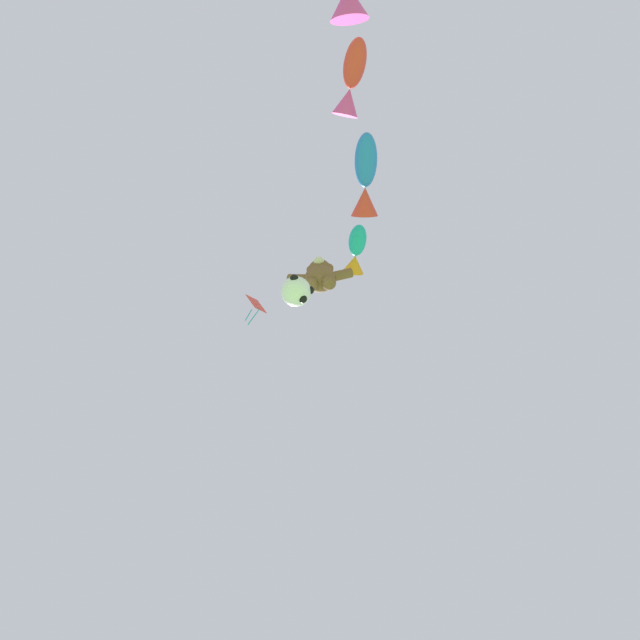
{
  "coord_description": "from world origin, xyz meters",
  "views": [
    {
      "loc": [
        -0.6,
        0.63,
        1.61
      ],
      "look_at": [
        -0.96,
        4.18,
        10.97
      ],
      "focal_mm": 24.0,
      "sensor_mm": 36.0,
      "label": 1
    }
  ],
  "objects_px": {
    "fish_kite_cobalt": "(365,181)",
    "diamond_kite": "(255,307)",
    "fish_kite_teal": "(356,252)",
    "soccer_ball_kite": "(296,291)",
    "fish_kite_crimson": "(351,83)",
    "teddy_bear_kite": "(320,276)"
  },
  "relations": [
    {
      "from": "fish_kite_cobalt",
      "to": "diamond_kite",
      "type": "bearing_deg",
      "value": 136.93
    },
    {
      "from": "soccer_ball_kite",
      "to": "fish_kite_cobalt",
      "type": "relative_size",
      "value": 0.36
    },
    {
      "from": "teddy_bear_kite",
      "to": "fish_kite_crimson",
      "type": "distance_m",
      "value": 5.59
    },
    {
      "from": "teddy_bear_kite",
      "to": "fish_kite_cobalt",
      "type": "bearing_deg",
      "value": -56.95
    },
    {
      "from": "diamond_kite",
      "to": "fish_kite_cobalt",
      "type": "bearing_deg",
      "value": -43.07
    },
    {
      "from": "fish_kite_teal",
      "to": "fish_kite_cobalt",
      "type": "distance_m",
      "value": 2.56
    },
    {
      "from": "teddy_bear_kite",
      "to": "fish_kite_teal",
      "type": "bearing_deg",
      "value": -7.57
    },
    {
      "from": "soccer_ball_kite",
      "to": "fish_kite_teal",
      "type": "height_order",
      "value": "fish_kite_teal"
    },
    {
      "from": "fish_kite_crimson",
      "to": "diamond_kite",
      "type": "xyz_separation_m",
      "value": [
        -3.78,
        6.43,
        -0.03
      ]
    },
    {
      "from": "soccer_ball_kite",
      "to": "diamond_kite",
      "type": "bearing_deg",
      "value": 142.15
    },
    {
      "from": "fish_kite_cobalt",
      "to": "soccer_ball_kite",
      "type": "bearing_deg",
      "value": 133.36
    },
    {
      "from": "diamond_kite",
      "to": "soccer_ball_kite",
      "type": "bearing_deg",
      "value": -37.85
    },
    {
      "from": "fish_kite_teal",
      "to": "fish_kite_cobalt",
      "type": "xyz_separation_m",
      "value": [
        0.38,
        -2.34,
        -0.97
      ]
    },
    {
      "from": "fish_kite_crimson",
      "to": "diamond_kite",
      "type": "bearing_deg",
      "value": 120.44
    },
    {
      "from": "teddy_bear_kite",
      "to": "fish_kite_teal",
      "type": "relative_size",
      "value": 1.16
    },
    {
      "from": "soccer_ball_kite",
      "to": "fish_kite_crimson",
      "type": "xyz_separation_m",
      "value": [
        2.02,
        -5.07,
        3.27
      ]
    },
    {
      "from": "fish_kite_teal",
      "to": "soccer_ball_kite",
      "type": "bearing_deg",
      "value": 179.33
    },
    {
      "from": "teddy_bear_kite",
      "to": "fish_kite_teal",
      "type": "xyz_separation_m",
      "value": [
        1.25,
        -0.17,
        2.04
      ]
    },
    {
      "from": "fish_kite_cobalt",
      "to": "diamond_kite",
      "type": "height_order",
      "value": "diamond_kite"
    },
    {
      "from": "soccer_ball_kite",
      "to": "fish_kite_teal",
      "type": "distance_m",
      "value": 4.29
    },
    {
      "from": "soccer_ball_kite",
      "to": "fish_kite_teal",
      "type": "bearing_deg",
      "value": -0.67
    },
    {
      "from": "fish_kite_teal",
      "to": "teddy_bear_kite",
      "type": "bearing_deg",
      "value": 172.43
    }
  ]
}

